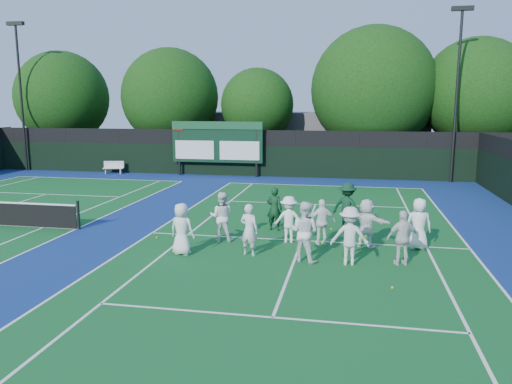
# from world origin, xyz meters

# --- Properties ---
(ground) EXTENTS (120.00, 120.00, 0.00)m
(ground) POSITION_xyz_m (0.00, 0.00, 0.00)
(ground) COLOR #17380F
(ground) RESTS_ON ground
(court_apron) EXTENTS (34.00, 32.00, 0.01)m
(court_apron) POSITION_xyz_m (-6.00, 1.00, 0.00)
(court_apron) COLOR navy
(court_apron) RESTS_ON ground
(near_court) EXTENTS (11.05, 23.85, 0.01)m
(near_court) POSITION_xyz_m (0.00, 1.00, 0.01)
(near_court) COLOR #115521
(near_court) RESTS_ON ground
(back_fence) EXTENTS (34.00, 0.08, 3.00)m
(back_fence) POSITION_xyz_m (-6.00, 16.00, 1.36)
(back_fence) COLOR black
(back_fence) RESTS_ON ground
(scoreboard) EXTENTS (6.00, 0.21, 3.55)m
(scoreboard) POSITION_xyz_m (-7.01, 15.59, 2.19)
(scoreboard) COLOR black
(scoreboard) RESTS_ON ground
(clubhouse) EXTENTS (18.00, 6.00, 4.00)m
(clubhouse) POSITION_xyz_m (-2.00, 24.00, 2.00)
(clubhouse) COLOR #59595E
(clubhouse) RESTS_ON ground
(light_pole_left) EXTENTS (1.20, 0.30, 10.12)m
(light_pole_left) POSITION_xyz_m (-21.00, 15.70, 6.30)
(light_pole_left) COLOR black
(light_pole_left) RESTS_ON ground
(light_pole_right) EXTENTS (1.20, 0.30, 10.12)m
(light_pole_right) POSITION_xyz_m (7.50, 15.70, 6.30)
(light_pole_right) COLOR black
(light_pole_right) RESTS_ON ground
(bench) EXTENTS (1.39, 0.64, 0.85)m
(bench) POSITION_xyz_m (-14.20, 15.36, 0.46)
(bench) COLOR silver
(bench) RESTS_ON ground
(tree_a) EXTENTS (6.96, 6.96, 8.61)m
(tree_a) POSITION_xyz_m (-20.09, 19.58, 4.94)
(tree_a) COLOR black
(tree_a) RESTS_ON ground
(tree_b) EXTENTS (7.02, 7.02, 8.66)m
(tree_b) POSITION_xyz_m (-11.43, 19.58, 4.97)
(tree_b) COLOR black
(tree_b) RESTS_ON ground
(tree_c) EXTENTS (5.15, 5.15, 7.16)m
(tree_c) POSITION_xyz_m (-4.94, 19.58, 4.45)
(tree_c) COLOR black
(tree_c) RESTS_ON ground
(tree_d) EXTENTS (8.41, 8.41, 9.82)m
(tree_d) POSITION_xyz_m (3.03, 19.58, 5.40)
(tree_d) COLOR black
(tree_d) RESTS_ON ground
(tree_e) EXTENTS (7.07, 7.07, 8.92)m
(tree_e) POSITION_xyz_m (9.55, 19.58, 5.20)
(tree_e) COLOR black
(tree_e) RESTS_ON ground
(tennis_ball_1) EXTENTS (0.07, 0.07, 0.07)m
(tennis_ball_1) POSITION_xyz_m (0.70, 0.77, 0.03)
(tennis_ball_1) COLOR gold
(tennis_ball_1) RESTS_ON ground
(tennis_ball_2) EXTENTS (0.07, 0.07, 0.07)m
(tennis_ball_2) POSITION_xyz_m (2.73, -3.08, 0.03)
(tennis_ball_2) COLOR gold
(tennis_ball_2) RESTS_ON ground
(tennis_ball_3) EXTENTS (0.07, 0.07, 0.07)m
(tennis_ball_3) POSITION_xyz_m (-5.04, 0.34, 0.03)
(tennis_ball_3) COLOR gold
(tennis_ball_3) RESTS_ON ground
(tennis_ball_4) EXTENTS (0.07, 0.07, 0.07)m
(tennis_ball_4) POSITION_xyz_m (0.93, 2.75, 0.03)
(tennis_ball_4) COLOR gold
(tennis_ball_4) RESTS_ON ground
(tennis_ball_5) EXTENTS (0.07, 0.07, 0.07)m
(tennis_ball_5) POSITION_xyz_m (2.19, 1.98, 0.03)
(tennis_ball_5) COLOR gold
(tennis_ball_5) RESTS_ON ground
(player_front_0) EXTENTS (0.89, 0.67, 1.64)m
(player_front_0) POSITION_xyz_m (-3.53, -1.27, 0.82)
(player_front_0) COLOR white
(player_front_0) RESTS_ON ground
(player_front_1) EXTENTS (0.69, 0.55, 1.65)m
(player_front_1) POSITION_xyz_m (-1.45, -0.98, 0.82)
(player_front_1) COLOR silver
(player_front_1) RESTS_ON ground
(player_front_2) EXTENTS (1.09, 0.98, 1.83)m
(player_front_2) POSITION_xyz_m (0.29, -1.22, 0.91)
(player_front_2) COLOR white
(player_front_2) RESTS_ON ground
(player_front_3) EXTENTS (1.12, 0.64, 1.73)m
(player_front_3) POSITION_xyz_m (1.62, -1.29, 0.87)
(player_front_3) COLOR silver
(player_front_3) RESTS_ON ground
(player_front_4) EXTENTS (1.03, 0.64, 1.63)m
(player_front_4) POSITION_xyz_m (3.14, -1.03, 0.82)
(player_front_4) COLOR silver
(player_front_4) RESTS_ON ground
(player_back_0) EXTENTS (0.86, 0.68, 1.71)m
(player_back_0) POSITION_xyz_m (-2.72, 0.50, 0.86)
(player_back_0) COLOR white
(player_back_0) RESTS_ON ground
(player_back_1) EXTENTS (1.11, 0.74, 1.60)m
(player_back_1) POSITION_xyz_m (-0.43, 0.76, 0.80)
(player_back_1) COLOR white
(player_back_1) RESTS_ON ground
(player_back_2) EXTENTS (0.98, 0.64, 1.54)m
(player_back_2) POSITION_xyz_m (0.69, 0.72, 0.77)
(player_back_2) COLOR white
(player_back_2) RESTS_ON ground
(player_back_3) EXTENTS (1.58, 0.95, 1.62)m
(player_back_3) POSITION_xyz_m (2.14, 0.65, 0.81)
(player_back_3) COLOR white
(player_back_3) RESTS_ON ground
(player_back_4) EXTENTS (0.87, 0.60, 1.69)m
(player_back_4) POSITION_xyz_m (3.79, 0.74, 0.84)
(player_back_4) COLOR white
(player_back_4) RESTS_ON ground
(coach_left) EXTENTS (0.63, 0.45, 1.63)m
(coach_left) POSITION_xyz_m (-1.16, 2.28, 0.82)
(coach_left) COLOR #0E351A
(coach_left) RESTS_ON ground
(coach_right) EXTENTS (1.35, 1.09, 1.82)m
(coach_right) POSITION_xyz_m (1.50, 2.68, 0.91)
(coach_right) COLOR #0E331D
(coach_right) RESTS_ON ground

